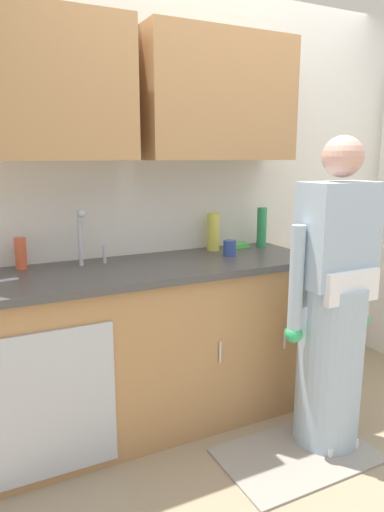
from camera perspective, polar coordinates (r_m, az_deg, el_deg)
The scene contains 12 objects.
ground_plane at distance 2.65m, azimuth 13.39°, elevation -23.33°, with size 9.00×9.00×0.00m, color #998466.
kitchen_wall_with_uppers at distance 2.92m, azimuth -0.11°, elevation 11.22°, with size 4.80×0.44×2.70m.
counter_cabinet at distance 2.70m, azimuth -5.29°, elevation -11.29°, with size 1.90×0.62×0.90m.
countertop at distance 2.55m, azimuth -5.44°, elevation -1.54°, with size 1.96×0.66×0.04m, color #474442.
sink at distance 2.47m, azimuth -11.73°, elevation -2.05°, with size 0.50×0.36×0.35m.
person_at_sink at distance 2.53m, azimuth 16.80°, elevation -7.52°, with size 0.55×0.34×1.62m.
floor_mat at distance 2.68m, azimuth 12.80°, elevation -22.67°, with size 0.80×0.50×0.01m, color gray.
bottle_cleaner_spray at distance 3.07m, azimuth 8.54°, elevation 3.49°, with size 0.06×0.06×0.26m, color #2D8C4C.
bottle_dish_liquid at distance 2.93m, azimuth 2.60°, elevation 3.01°, with size 0.08×0.08×0.24m, color #D8D14C.
bottle_soap at distance 2.59m, azimuth -20.26°, elevation 0.29°, with size 0.06×0.06×0.17m, color #E05933.
cup_by_sink at distance 2.78m, azimuth 4.65°, elevation 0.97°, with size 0.08×0.08×0.09m, color #33478C.
sponge at distance 3.03m, azimuth 5.86°, elevation 1.30°, with size 0.11×0.07×0.03m, color #4CBF4C.
Camera 1 is at (-1.44, -1.62, 1.52)m, focal length 32.64 mm.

